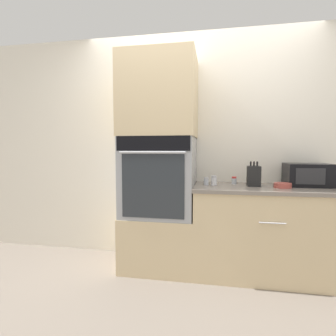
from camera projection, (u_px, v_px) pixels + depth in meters
ground_plane at (192, 283)px, 2.40m from camera, size 12.00×12.00×0.00m
wall_back at (198, 147)px, 2.92m from camera, size 8.00×0.05×2.50m
oven_cabinet_base at (160, 240)px, 2.73m from camera, size 0.74×0.60×0.55m
wall_oven at (159, 176)px, 2.68m from camera, size 0.71×0.64×0.80m
oven_cabinet_upper at (159, 97)px, 2.63m from camera, size 0.74×0.60×0.80m
counter_unit at (265, 231)px, 2.54m from camera, size 1.38×0.63×0.87m
microwave at (307, 175)px, 2.54m from camera, size 0.41×0.31×0.22m
knife_block at (254, 176)px, 2.54m from camera, size 0.12×0.13×0.24m
bowl at (283, 185)px, 2.43m from camera, size 0.16×0.16×0.04m
condiment_jar_near at (234, 180)px, 2.69m from camera, size 0.05×0.05×0.08m
condiment_jar_mid at (214, 180)px, 2.61m from camera, size 0.06×0.06×0.10m
condiment_jar_far at (206, 181)px, 2.62m from camera, size 0.05×0.05×0.08m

